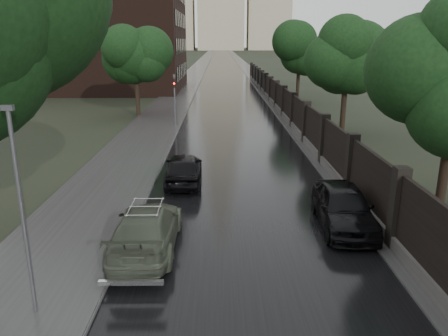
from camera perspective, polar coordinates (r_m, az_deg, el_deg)
road at (r=197.75m, az=-0.31°, el=14.50°), size 8.00×420.00×0.02m
sidewalk_left at (r=197.81m, az=-2.11°, el=14.51°), size 4.00×420.00×0.16m
verge_right at (r=197.85m, az=1.34°, el=14.50°), size 3.00×420.00×0.08m
fence_right at (r=40.41m, az=7.42°, el=8.55°), size 0.45×75.72×2.70m
tree_left_far at (r=38.32m, az=-11.53°, el=14.30°), size 4.25×4.25×7.39m
tree_right_b at (r=30.86m, az=15.75°, el=13.06°), size 4.08×4.08×7.01m
tree_right_c at (r=48.41m, az=9.80°, el=14.40°), size 4.08×4.08×7.01m
lamp_post at (r=10.83m, az=-24.85°, el=-5.40°), size 0.25×0.12×5.11m
traffic_light at (r=33.06m, az=-6.46°, el=9.29°), size 0.16×0.32×4.00m
brick_building at (r=62.14m, az=-17.47°, el=18.96°), size 24.00×18.00×20.00m
volga_sedan at (r=14.09m, az=-10.09°, el=-7.80°), size 1.95×4.80×1.39m
hatchback_left at (r=20.28m, az=-5.30°, el=-0.02°), size 1.81×4.23×1.42m
car_right_near at (r=16.01m, az=15.32°, el=-4.90°), size 1.98×4.53×1.52m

